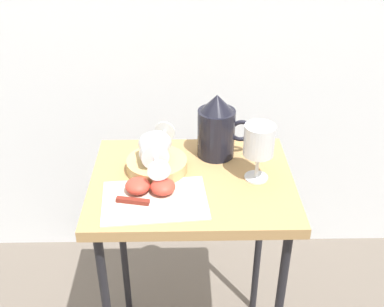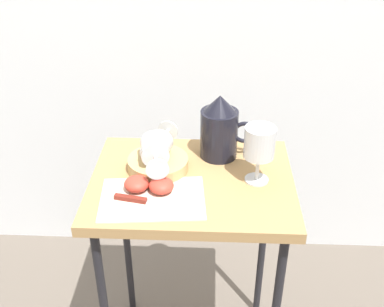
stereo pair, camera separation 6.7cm
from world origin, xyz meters
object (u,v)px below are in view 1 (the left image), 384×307
object	(u,v)px
wine_glass_tipped_far	(156,148)
table	(192,202)
pitcher	(217,131)
apple_half_right	(163,187)
knife	(148,203)
wine_glass_upright	(259,144)
wine_glass_tipped_near	(154,151)
apple_half_left	(138,186)
basket_tray	(157,165)

from	to	relation	value
wine_glass_tipped_far	table	bearing A→B (deg)	-26.69
pitcher	apple_half_right	world-z (taller)	pitcher
pitcher	wine_glass_tipped_far	size ratio (longest dim) A/B	1.26
knife	wine_glass_tipped_far	bearing A→B (deg)	84.91
table	wine_glass_upright	bearing A→B (deg)	-1.35
wine_glass_tipped_far	apple_half_right	distance (m)	0.13
wine_glass_upright	wine_glass_tipped_near	size ratio (longest dim) A/B	1.06
table	apple_half_left	world-z (taller)	apple_half_left
wine_glass_tipped_far	pitcher	bearing A→B (deg)	24.36
pitcher	wine_glass_tipped_near	xyz separation A→B (m)	(-0.17, -0.10, -0.00)
table	apple_half_left	xyz separation A→B (m)	(-0.14, -0.06, 0.10)
knife	wine_glass_tipped_near	bearing A→B (deg)	86.26
basket_tray	wine_glass_upright	xyz separation A→B (m)	(0.27, -0.05, 0.09)
basket_tray	wine_glass_tipped_far	bearing A→B (deg)	91.32
wine_glass_tipped_far	knife	world-z (taller)	wine_glass_tipped_far
table	apple_half_right	bearing A→B (deg)	-138.69
table	basket_tray	distance (m)	0.14
wine_glass_tipped_near	knife	size ratio (longest dim) A/B	0.65
pitcher	wine_glass_tipped_far	distance (m)	0.19
pitcher	apple_half_left	xyz separation A→B (m)	(-0.21, -0.19, -0.06)
pitcher	knife	xyz separation A→B (m)	(-0.18, -0.24, -0.07)
wine_glass_tipped_far	apple_half_right	bearing A→B (deg)	-80.07
table	basket_tray	xyz separation A→B (m)	(-0.10, 0.04, 0.10)
wine_glass_tipped_far	apple_half_right	size ratio (longest dim) A/B	2.33
table	pitcher	distance (m)	0.21
basket_tray	pitcher	bearing A→B (deg)	25.82
wine_glass_tipped_far	apple_half_left	distance (m)	0.13
pitcher	knife	size ratio (longest dim) A/B	0.82
basket_tray	table	bearing A→B (deg)	-24.19
apple_half_left	knife	world-z (taller)	apple_half_left
basket_tray	wine_glass_upright	size ratio (longest dim) A/B	1.05
knife	apple_half_right	bearing A→B (deg)	55.50
basket_tray	knife	distance (m)	0.16
wine_glass_tipped_near	knife	xyz separation A→B (m)	(-0.01, -0.14, -0.06)
wine_glass_tipped_near	wine_glass_upright	bearing A→B (deg)	-6.13
wine_glass_upright	apple_half_right	distance (m)	0.27
table	pitcher	world-z (taller)	pitcher
wine_glass_tipped_near	basket_tray	bearing A→B (deg)	72.57
wine_glass_upright	apple_half_left	distance (m)	0.33
apple_half_left	knife	distance (m)	0.06
wine_glass_upright	knife	distance (m)	0.32
apple_half_left	table	bearing A→B (deg)	23.74
apple_half_left	wine_glass_tipped_near	bearing A→B (deg)	65.90
basket_tray	knife	xyz separation A→B (m)	(-0.01, -0.16, -0.01)
knife	wine_glass_upright	bearing A→B (deg)	21.75
basket_tray	apple_half_right	distance (m)	0.11
wine_glass_tipped_near	knife	world-z (taller)	wine_glass_tipped_near
basket_tray	wine_glass_tipped_near	xyz separation A→B (m)	(-0.01, -0.02, 0.05)
pitcher	wine_glass_upright	xyz separation A→B (m)	(0.10, -0.13, 0.03)
wine_glass_tipped_near	table	bearing A→B (deg)	-14.07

